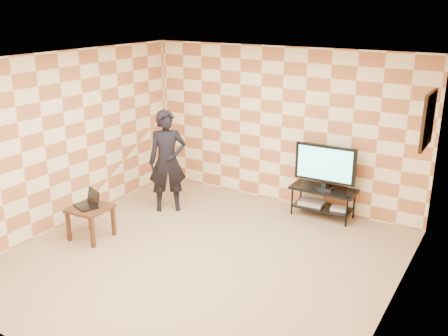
% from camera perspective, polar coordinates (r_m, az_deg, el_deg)
% --- Properties ---
extents(floor, '(5.00, 5.00, 0.00)m').
position_cam_1_polar(floor, '(7.04, -2.57, -10.25)').
color(floor, tan).
rests_on(floor, ground).
extents(wall_back, '(5.00, 0.02, 2.70)m').
position_cam_1_polar(wall_back, '(8.61, 6.60, 4.69)').
color(wall_back, '#FCEFC2').
rests_on(wall_back, ground).
extents(wall_front, '(5.00, 0.02, 2.70)m').
position_cam_1_polar(wall_front, '(4.79, -19.80, -7.78)').
color(wall_front, '#FCEFC2').
rests_on(wall_front, ground).
extents(wall_left, '(0.02, 5.00, 2.70)m').
position_cam_1_polar(wall_left, '(8.11, -17.59, 3.09)').
color(wall_left, '#FCEFC2').
rests_on(wall_left, ground).
extents(wall_right, '(0.02, 5.00, 2.70)m').
position_cam_1_polar(wall_right, '(5.58, 19.13, -3.93)').
color(wall_right, '#FCEFC2').
rests_on(wall_right, ground).
extents(ceiling, '(5.00, 5.00, 0.02)m').
position_cam_1_polar(ceiling, '(6.21, -2.94, 12.15)').
color(ceiling, white).
rests_on(ceiling, wall_back).
extents(wall_art, '(0.04, 0.72, 0.72)m').
position_cam_1_polar(wall_art, '(6.89, 22.31, 5.09)').
color(wall_art, black).
rests_on(wall_art, wall_right).
extents(tv_stand, '(1.06, 0.48, 0.50)m').
position_cam_1_polar(tv_stand, '(8.33, 11.27, -3.13)').
color(tv_stand, black).
rests_on(tv_stand, floor).
extents(tv, '(1.00, 0.20, 0.72)m').
position_cam_1_polar(tv, '(8.15, 11.50, 0.37)').
color(tv, black).
rests_on(tv, tv_stand).
extents(dvd_player, '(0.41, 0.31, 0.07)m').
position_cam_1_polar(dvd_player, '(8.45, 9.96, -3.90)').
color(dvd_player, '#BDBEC0').
rests_on(dvd_player, tv_stand).
extents(game_console, '(0.27, 0.21, 0.06)m').
position_cam_1_polar(game_console, '(8.31, 12.98, -4.54)').
color(game_console, silver).
rests_on(game_console, tv_stand).
extents(side_table, '(0.58, 0.58, 0.50)m').
position_cam_1_polar(side_table, '(7.69, -15.04, -4.93)').
color(side_table, '#3D1F11').
rests_on(side_table, floor).
extents(laptop, '(0.44, 0.40, 0.24)m').
position_cam_1_polar(laptop, '(7.67, -15.22, -3.85)').
color(laptop, black).
rests_on(laptop, side_table).
extents(person, '(0.74, 0.72, 1.72)m').
position_cam_1_polar(person, '(8.35, -6.48, 0.77)').
color(person, black).
rests_on(person, floor).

